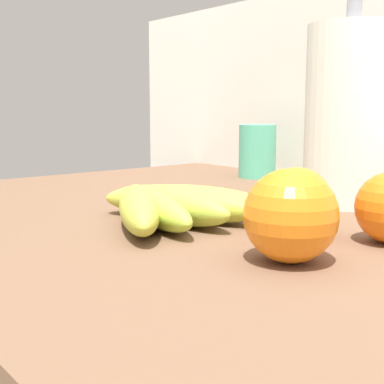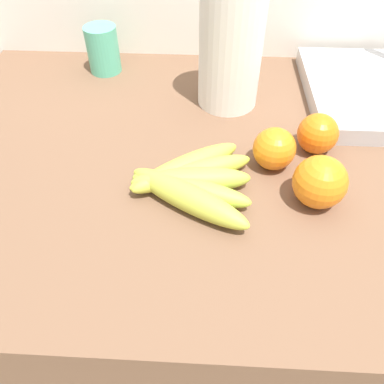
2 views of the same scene
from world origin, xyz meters
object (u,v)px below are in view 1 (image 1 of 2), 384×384
mug (257,151)px  orange_back_left (291,216)px  banana_bunch (164,205)px  paper_towel_roll (349,116)px  orange_front (297,202)px

mug → orange_back_left: bearing=-43.6°
banana_bunch → mug: mug is taller
banana_bunch → paper_towel_roll: size_ratio=0.80×
orange_front → mug: bearing=138.6°
paper_towel_roll → mug: (-0.28, 0.11, -0.07)m
banana_bunch → orange_front: bearing=27.1°
paper_towel_roll → orange_back_left: bearing=-64.2°
paper_towel_roll → banana_bunch: bearing=-103.2°
banana_bunch → mug: bearing=119.5°
banana_bunch → orange_front: (0.14, 0.07, 0.02)m
orange_back_left → mug: mug is taller
orange_front → paper_towel_roll: size_ratio=0.26×
orange_front → orange_back_left: (0.06, -0.08, 0.01)m
orange_back_left → mug: bearing=136.4°
mug → paper_towel_roll: bearing=-22.4°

